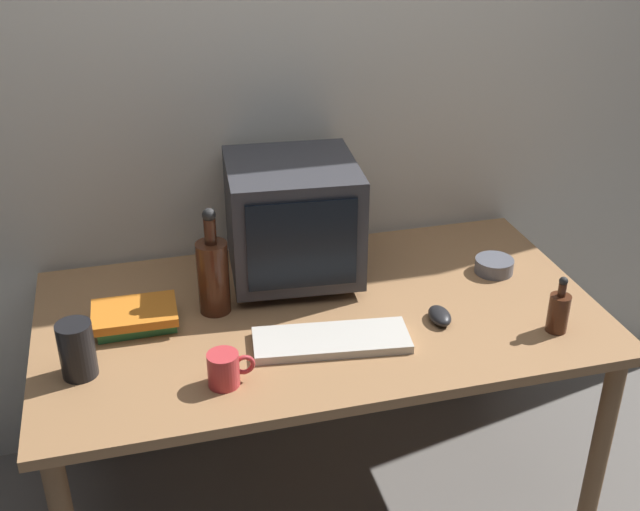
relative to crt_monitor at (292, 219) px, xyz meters
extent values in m
plane|color=slate|center=(0.03, -0.22, -0.90)|extent=(6.00, 6.00, 0.00)
cube|color=silver|center=(0.03, 0.28, 0.35)|extent=(4.00, 0.08, 2.50)
cube|color=#9E7047|center=(0.03, -0.22, -0.21)|extent=(1.60, 0.88, 0.03)
cylinder|color=brown|center=(0.77, -0.60, -0.56)|extent=(0.06, 0.06, 0.68)
cylinder|color=brown|center=(-0.71, 0.16, -0.56)|extent=(0.06, 0.06, 0.68)
cylinder|color=brown|center=(0.77, 0.16, -0.56)|extent=(0.06, 0.06, 0.68)
cube|color=#333338|center=(0.00, 0.00, -0.18)|extent=(0.30, 0.26, 0.03)
cube|color=#333338|center=(0.00, 0.00, 0.01)|extent=(0.41, 0.41, 0.34)
cube|color=black|center=(-0.02, -0.19, 0.01)|extent=(0.31, 0.03, 0.27)
cube|color=beige|center=(0.01, -0.40, -0.18)|extent=(0.44, 0.20, 0.02)
ellipsoid|color=black|center=(0.34, -0.36, -0.17)|extent=(0.07, 0.10, 0.04)
cylinder|color=#472314|center=(-0.26, -0.15, -0.08)|extent=(0.09, 0.09, 0.22)
cylinder|color=#472314|center=(-0.26, -0.15, 0.06)|extent=(0.03, 0.03, 0.08)
sphere|color=#262626|center=(-0.26, -0.15, 0.11)|extent=(0.04, 0.04, 0.04)
cylinder|color=#472314|center=(0.63, -0.49, -0.14)|extent=(0.06, 0.06, 0.11)
cylinder|color=#472314|center=(0.63, -0.49, -0.06)|extent=(0.02, 0.02, 0.04)
sphere|color=#262626|center=(0.63, -0.49, -0.04)|extent=(0.02, 0.02, 0.02)
cube|color=#33894C|center=(-0.49, -0.17, -0.18)|extent=(0.22, 0.15, 0.03)
cube|color=orange|center=(-0.49, -0.18, -0.15)|extent=(0.24, 0.17, 0.02)
cylinder|color=#CC383D|center=(-0.29, -0.50, -0.15)|extent=(0.08, 0.08, 0.09)
torus|color=#CC383D|center=(-0.24, -0.50, -0.14)|extent=(0.06, 0.01, 0.06)
cylinder|color=#595B66|center=(0.61, -0.14, -0.17)|extent=(0.12, 0.12, 0.04)
cylinder|color=black|center=(-0.64, -0.36, -0.12)|extent=(0.09, 0.09, 0.15)
camera|label=1|loc=(-0.47, -2.10, 1.01)|focal=44.27mm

